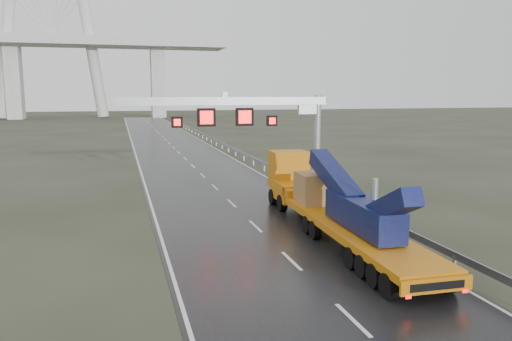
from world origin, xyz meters
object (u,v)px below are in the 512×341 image
object	(u,v)px
exit_sign_pair	(324,175)
striped_barrier	(316,192)
heavy_haul_truck	(324,199)
sign_gantry	(254,118)

from	to	relation	value
exit_sign_pair	striped_barrier	world-z (taller)	exit_sign_pair
exit_sign_pair	striped_barrier	distance (m)	1.90
heavy_haul_truck	striped_barrier	world-z (taller)	heavy_haul_truck
sign_gantry	exit_sign_pair	distance (m)	6.55
striped_barrier	heavy_haul_truck	bearing A→B (deg)	-110.52
heavy_haul_truck	exit_sign_pair	xyz separation A→B (m)	(3.56, 8.26, -0.16)
sign_gantry	striped_barrier	size ratio (longest dim) A/B	13.65
exit_sign_pair	striped_barrier	size ratio (longest dim) A/B	1.96
exit_sign_pair	sign_gantry	bearing A→B (deg)	-168.51
sign_gantry	exit_sign_pair	size ratio (longest dim) A/B	6.96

